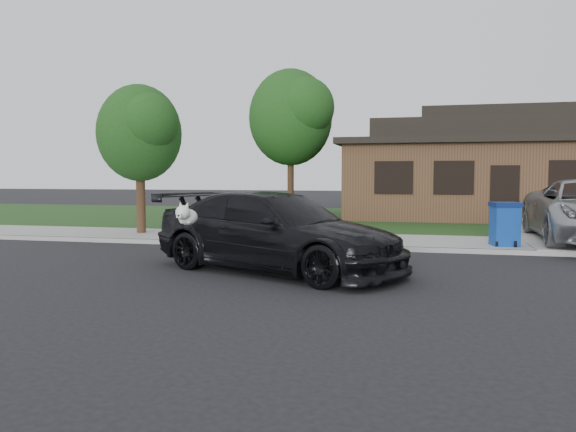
# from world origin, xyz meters

# --- Properties ---
(ground) EXTENTS (120.00, 120.00, 0.00)m
(ground) POSITION_xyz_m (0.00, 0.00, 0.00)
(ground) COLOR black
(ground) RESTS_ON ground
(sidewalk) EXTENTS (60.00, 3.00, 0.12)m
(sidewalk) POSITION_xyz_m (0.00, 5.00, 0.06)
(sidewalk) COLOR gray
(sidewalk) RESTS_ON ground
(curb) EXTENTS (60.00, 0.12, 0.12)m
(curb) POSITION_xyz_m (0.00, 3.50, 0.06)
(curb) COLOR gray
(curb) RESTS_ON ground
(lawn) EXTENTS (60.00, 13.00, 0.13)m
(lawn) POSITION_xyz_m (0.00, 13.00, 0.07)
(lawn) COLOR #193814
(lawn) RESTS_ON ground
(driveway) EXTENTS (4.50, 13.00, 0.14)m
(driveway) POSITION_xyz_m (6.00, 10.00, 0.07)
(driveway) COLOR gray
(driveway) RESTS_ON ground
(sedan) EXTENTS (5.86, 4.22, 1.58)m
(sedan) POSITION_xyz_m (-1.75, -0.06, 0.79)
(sedan) COLOR black
(sedan) RESTS_ON ground
(recycling_bin) EXTENTS (0.78, 0.78, 1.11)m
(recycling_bin) POSITION_xyz_m (3.12, 4.33, 0.68)
(recycling_bin) COLOR navy
(recycling_bin) RESTS_ON sidewalk
(house) EXTENTS (12.60, 8.60, 4.65)m
(house) POSITION_xyz_m (4.00, 15.00, 2.13)
(house) COLOR #422B1C
(house) RESTS_ON ground
(tree_0) EXTENTS (3.78, 3.60, 6.34)m
(tree_0) POSITION_xyz_m (-4.34, 12.88, 4.48)
(tree_0) COLOR #332114
(tree_0) RESTS_ON ground
(tree_2) EXTENTS (2.73, 2.60, 4.59)m
(tree_2) POSITION_xyz_m (-7.38, 5.11, 3.27)
(tree_2) COLOR #332114
(tree_2) RESTS_ON ground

